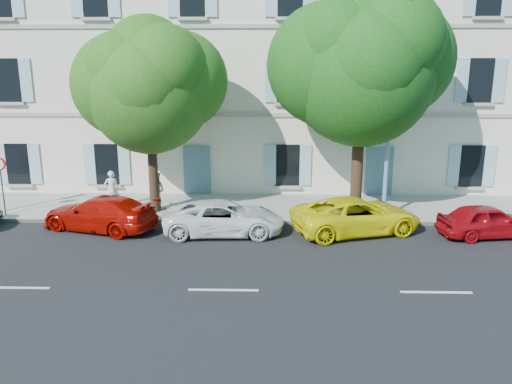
{
  "coord_description": "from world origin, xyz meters",
  "views": [
    {
      "loc": [
        1.25,
        -17.05,
        6.1
      ],
      "look_at": [
        0.78,
        2.0,
        1.4
      ],
      "focal_mm": 35.0,
      "sensor_mm": 36.0,
      "label": 1
    }
  ],
  "objects_px": {
    "road_sign": "(0,174)",
    "street_lamp": "(392,98)",
    "car_yellow_supercar": "(356,215)",
    "car_red_coupe": "(100,213)",
    "car_red_hatchback": "(488,221)",
    "car_white_coupe": "(224,218)",
    "tree_right": "(362,74)",
    "pedestrian_a": "(112,189)",
    "tree_left": "(149,92)",
    "pedestrian_b": "(156,191)"
  },
  "relations": [
    {
      "from": "car_red_hatchback",
      "to": "car_yellow_supercar",
      "type": "bearing_deg",
      "value": 76.69
    },
    {
      "from": "car_white_coupe",
      "to": "tree_right",
      "type": "xyz_separation_m",
      "value": [
        5.37,
        2.42,
        5.3
      ]
    },
    {
      "from": "car_white_coupe",
      "to": "car_red_hatchback",
      "type": "height_order",
      "value": "car_white_coupe"
    },
    {
      "from": "road_sign",
      "to": "tree_right",
      "type": "bearing_deg",
      "value": 2.38
    },
    {
      "from": "car_red_coupe",
      "to": "car_white_coupe",
      "type": "height_order",
      "value": "car_red_coupe"
    },
    {
      "from": "car_white_coupe",
      "to": "pedestrian_a",
      "type": "bearing_deg",
      "value": 56.36
    },
    {
      "from": "road_sign",
      "to": "pedestrian_a",
      "type": "distance_m",
      "value": 4.46
    },
    {
      "from": "car_red_coupe",
      "to": "car_red_hatchback",
      "type": "relative_size",
      "value": 1.26
    },
    {
      "from": "car_white_coupe",
      "to": "tree_right",
      "type": "relative_size",
      "value": 0.51
    },
    {
      "from": "car_red_hatchback",
      "to": "car_red_coupe",
      "type": "bearing_deg",
      "value": 79.09
    },
    {
      "from": "car_yellow_supercar",
      "to": "road_sign",
      "type": "distance_m",
      "value": 14.54
    },
    {
      "from": "tree_right",
      "to": "street_lamp",
      "type": "distance_m",
      "value": 1.59
    },
    {
      "from": "road_sign",
      "to": "street_lamp",
      "type": "xyz_separation_m",
      "value": [
        15.81,
        -0.12,
        3.09
      ]
    },
    {
      "from": "car_white_coupe",
      "to": "car_red_hatchback",
      "type": "distance_m",
      "value": 9.85
    },
    {
      "from": "car_yellow_supercar",
      "to": "pedestrian_b",
      "type": "relative_size",
      "value": 3.0
    },
    {
      "from": "car_yellow_supercar",
      "to": "road_sign",
      "type": "bearing_deg",
      "value": 66.84
    },
    {
      "from": "car_yellow_supercar",
      "to": "car_red_hatchback",
      "type": "relative_size",
      "value": 1.35
    },
    {
      "from": "car_white_coupe",
      "to": "tree_right",
      "type": "bearing_deg",
      "value": -68.81
    },
    {
      "from": "car_red_coupe",
      "to": "car_red_hatchback",
      "type": "xyz_separation_m",
      "value": [
        14.72,
        -0.51,
        -0.04
      ]
    },
    {
      "from": "tree_left",
      "to": "pedestrian_b",
      "type": "xyz_separation_m",
      "value": [
        0.0,
        0.41,
        -4.22
      ]
    },
    {
      "from": "tree_left",
      "to": "pedestrian_b",
      "type": "bearing_deg",
      "value": 89.5
    },
    {
      "from": "car_red_hatchback",
      "to": "tree_right",
      "type": "distance_m",
      "value": 7.39
    },
    {
      "from": "tree_left",
      "to": "road_sign",
      "type": "relative_size",
      "value": 3.18
    },
    {
      "from": "road_sign",
      "to": "street_lamp",
      "type": "height_order",
      "value": "street_lamp"
    },
    {
      "from": "car_red_coupe",
      "to": "car_red_hatchback",
      "type": "height_order",
      "value": "car_red_coupe"
    },
    {
      "from": "car_red_hatchback",
      "to": "tree_left",
      "type": "height_order",
      "value": "tree_left"
    },
    {
      "from": "tree_left",
      "to": "tree_right",
      "type": "height_order",
      "value": "tree_right"
    },
    {
      "from": "car_yellow_supercar",
      "to": "car_red_hatchback",
      "type": "distance_m",
      "value": 4.83
    },
    {
      "from": "car_red_hatchback",
      "to": "street_lamp",
      "type": "bearing_deg",
      "value": 53.35
    },
    {
      "from": "car_red_hatchback",
      "to": "pedestrian_b",
      "type": "xyz_separation_m",
      "value": [
        -13.04,
        3.01,
        0.35
      ]
    },
    {
      "from": "car_red_coupe",
      "to": "pedestrian_b",
      "type": "relative_size",
      "value": 2.8
    },
    {
      "from": "tree_right",
      "to": "pedestrian_a",
      "type": "bearing_deg",
      "value": 176.45
    },
    {
      "from": "car_red_coupe",
      "to": "car_white_coupe",
      "type": "distance_m",
      "value": 4.89
    },
    {
      "from": "road_sign",
      "to": "street_lamp",
      "type": "relative_size",
      "value": 0.29
    },
    {
      "from": "car_red_hatchback",
      "to": "pedestrian_a",
      "type": "height_order",
      "value": "pedestrian_a"
    },
    {
      "from": "car_yellow_supercar",
      "to": "tree_left",
      "type": "bearing_deg",
      "value": 57.79
    },
    {
      "from": "car_red_coupe",
      "to": "tree_left",
      "type": "bearing_deg",
      "value": 159.3
    },
    {
      "from": "tree_left",
      "to": "car_white_coupe",
      "type": "bearing_deg",
      "value": -37.98
    },
    {
      "from": "car_yellow_supercar",
      "to": "street_lamp",
      "type": "xyz_separation_m",
      "value": [
        1.4,
        1.42,
        4.32
      ]
    },
    {
      "from": "car_white_coupe",
      "to": "road_sign",
      "type": "xyz_separation_m",
      "value": [
        -9.37,
        1.8,
        1.29
      ]
    },
    {
      "from": "car_white_coupe",
      "to": "car_red_coupe",
      "type": "bearing_deg",
      "value": 82.18
    },
    {
      "from": "tree_left",
      "to": "road_sign",
      "type": "bearing_deg",
      "value": -173.63
    },
    {
      "from": "car_white_coupe",
      "to": "tree_right",
      "type": "distance_m",
      "value": 7.92
    },
    {
      "from": "car_white_coupe",
      "to": "car_yellow_supercar",
      "type": "relative_size",
      "value": 0.92
    },
    {
      "from": "car_white_coupe",
      "to": "car_yellow_supercar",
      "type": "xyz_separation_m",
      "value": [
        5.04,
        0.26,
        0.05
      ]
    },
    {
      "from": "street_lamp",
      "to": "pedestrian_b",
      "type": "distance_m",
      "value": 10.52
    },
    {
      "from": "car_red_coupe",
      "to": "tree_right",
      "type": "xyz_separation_m",
      "value": [
        10.24,
        2.01,
        5.26
      ]
    },
    {
      "from": "car_red_hatchback",
      "to": "pedestrian_a",
      "type": "distance_m",
      "value": 15.39
    },
    {
      "from": "car_yellow_supercar",
      "to": "car_red_hatchback",
      "type": "xyz_separation_m",
      "value": [
        4.81,
        -0.37,
        -0.06
      ]
    },
    {
      "from": "car_yellow_supercar",
      "to": "road_sign",
      "type": "height_order",
      "value": "road_sign"
    }
  ]
}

